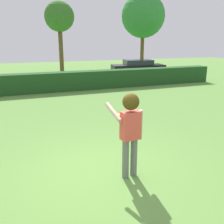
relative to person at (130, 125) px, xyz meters
name	(u,v)px	position (x,y,z in m)	size (l,w,h in m)	color
ground_plane	(104,172)	(-0.44, 0.37, -1.14)	(60.00, 60.00, 0.00)	#5E8E3E
person	(130,125)	(0.00, 0.00, 0.00)	(0.62, 0.73, 1.79)	slate
frisbee	(119,116)	(0.07, 0.73, -0.02)	(0.22, 0.22, 0.06)	yellow
hedge_row	(44,83)	(-0.44, 10.02, -0.62)	(21.62, 0.90, 1.05)	#1E481E
parked_car_black	(138,67)	(7.60, 14.43, -0.45)	(4.44, 2.45, 1.25)	black
oak_tree	(59,17)	(2.45, 19.92, 3.57)	(2.66, 2.66, 6.13)	brown
birch_tree	(143,16)	(9.72, 17.78, 3.76)	(3.97, 3.97, 6.91)	brown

